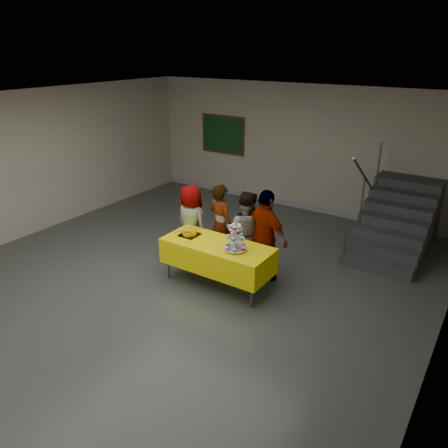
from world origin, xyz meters
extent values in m
plane|color=#4C514C|center=(0.00, 0.00, 0.00)|extent=(10.00, 10.00, 0.00)
cube|color=#BBAE97|center=(0.00, 5.00, 1.50)|extent=(8.00, 0.04, 3.00)
cube|color=#BBAE97|center=(-4.00, 0.00, 1.50)|extent=(0.04, 10.00, 3.00)
cube|color=#BBAE97|center=(4.00, 0.00, 1.50)|extent=(0.04, 10.00, 3.00)
cube|color=silver|center=(0.00, 0.00, 3.00)|extent=(8.00, 10.00, 0.04)
cube|color=#999999|center=(0.00, 4.98, 0.06)|extent=(7.90, 0.03, 0.12)
cylinder|color=#595960|center=(-0.25, 0.44, 0.36)|extent=(0.04, 0.04, 0.73)
cylinder|color=#595960|center=(1.43, 0.44, 0.36)|extent=(0.04, 0.04, 0.73)
cylinder|color=#595960|center=(-0.25, 1.02, 0.36)|extent=(0.04, 0.04, 0.73)
cylinder|color=#595960|center=(1.43, 1.02, 0.36)|extent=(0.04, 0.04, 0.73)
cube|color=#595960|center=(0.59, 0.73, 0.74)|extent=(1.80, 0.70, 0.02)
cube|color=#FFE405|center=(0.59, 0.73, 0.55)|extent=(1.88, 0.78, 0.44)
cylinder|color=silver|center=(0.97, 0.69, 0.78)|extent=(0.18, 0.18, 0.01)
cylinder|color=silver|center=(0.97, 0.69, 0.98)|extent=(0.02, 0.02, 0.42)
cylinder|color=silver|center=(0.97, 0.69, 0.80)|extent=(0.38, 0.38, 0.01)
cylinder|color=silver|center=(0.97, 0.69, 0.97)|extent=(0.30, 0.30, 0.01)
cylinder|color=silver|center=(0.97, 0.69, 1.14)|extent=(0.22, 0.22, 0.01)
cube|color=black|center=(0.00, 0.75, 0.78)|extent=(0.30, 0.30, 0.02)
cylinder|color=#FFAC00|center=(0.00, 0.75, 0.82)|extent=(0.25, 0.25, 0.07)
ellipsoid|color=#FFAC00|center=(0.00, 0.75, 0.86)|extent=(0.25, 0.25, 0.05)
ellipsoid|color=white|center=(0.04, 0.71, 0.88)|extent=(0.08, 0.08, 0.02)
cube|color=silver|center=(-0.02, 0.62, 0.88)|extent=(0.30, 0.16, 0.04)
imported|color=slate|center=(-0.35, 1.25, 0.74)|extent=(0.80, 0.60, 1.47)
imported|color=slate|center=(0.17, 1.45, 0.77)|extent=(0.65, 0.52, 1.54)
imported|color=slate|center=(0.72, 1.41, 0.76)|extent=(0.86, 0.75, 1.51)
imported|color=slate|center=(1.17, 1.32, 0.82)|extent=(1.03, 0.66, 1.64)
cube|color=#424447|center=(2.70, 2.75, 0.09)|extent=(1.30, 0.30, 0.18)
cube|color=#424447|center=(2.70, 3.05, 0.18)|extent=(1.30, 0.30, 0.36)
cube|color=#424447|center=(2.70, 3.35, 0.27)|extent=(1.30, 0.30, 0.54)
cube|color=#424447|center=(2.70, 3.65, 0.36)|extent=(1.30, 0.30, 0.72)
cube|color=#424447|center=(2.70, 3.95, 0.45)|extent=(1.30, 0.30, 0.90)
cube|color=#424447|center=(2.70, 4.25, 0.54)|extent=(1.30, 0.30, 1.08)
cube|color=#424447|center=(2.70, 4.55, 0.63)|extent=(1.30, 0.30, 1.26)
cube|color=#424447|center=(2.70, 4.85, 0.63)|extent=(1.30, 0.30, 1.26)
cylinder|color=#595960|center=(2.10, 2.70, 0.45)|extent=(0.04, 0.04, 0.90)
cylinder|color=#595960|center=(2.10, 3.50, 0.99)|extent=(0.04, 0.04, 0.90)
cylinder|color=#595960|center=(2.10, 4.40, 1.53)|extent=(0.04, 0.04, 0.90)
cylinder|color=#595960|center=(2.10, 3.55, 1.44)|extent=(0.04, 1.85, 1.20)
cube|color=#472B16|center=(-2.13, 4.97, 1.60)|extent=(1.30, 0.04, 1.00)
cube|color=#15421D|center=(-2.13, 4.94, 1.60)|extent=(1.18, 0.02, 0.88)
camera|label=1|loc=(4.30, -4.65, 3.81)|focal=35.00mm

